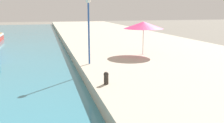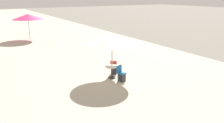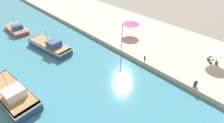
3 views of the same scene
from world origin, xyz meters
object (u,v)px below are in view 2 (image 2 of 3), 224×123
object	(u,v)px
cafe_umbrella_white	(28,17)
cafe_chair_right	(114,69)
cafe_table	(112,69)
cafe_chair_left	(121,76)
cafe_umbrella_pink	(112,40)

from	to	relation	value
cafe_umbrella_white	cafe_chair_right	distance (m)	14.94
cafe_table	cafe_chair_left	distance (m)	0.75
cafe_umbrella_white	cafe_chair_left	world-z (taller)	cafe_umbrella_white
cafe_umbrella_pink	cafe_umbrella_white	xyz separation A→B (m)	(-1.58, 15.11, 0.18)
cafe_chair_left	cafe_chair_right	distance (m)	1.26
cafe_umbrella_pink	cafe_umbrella_white	bearing A→B (deg)	95.96
cafe_umbrella_pink	cafe_table	world-z (taller)	cafe_umbrella_pink
cafe_chair_left	cafe_umbrella_pink	bearing A→B (deg)	-94.86
cafe_chair_right	cafe_umbrella_pink	bearing A→B (deg)	-91.28
cafe_table	cafe_chair_right	size ratio (longest dim) A/B	0.88
cafe_umbrella_white	cafe_chair_left	distance (m)	16.12
cafe_umbrella_pink	cafe_chair_right	distance (m)	2.07
cafe_umbrella_white	cafe_chair_left	bearing A→B (deg)	-83.75
cafe_umbrella_pink	cafe_chair_right	bearing A→B (deg)	47.04
cafe_umbrella_white	cafe_chair_right	size ratio (longest dim) A/B	3.66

